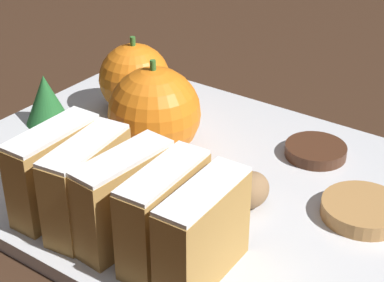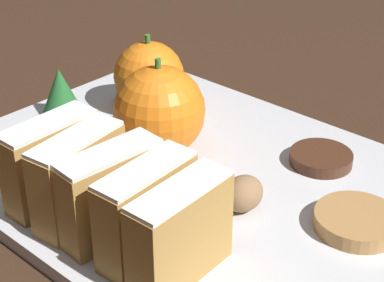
{
  "view_description": "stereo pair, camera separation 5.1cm",
  "coord_description": "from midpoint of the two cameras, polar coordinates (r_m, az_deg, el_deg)",
  "views": [
    {
      "loc": [
        -0.36,
        -0.26,
        0.29
      ],
      "look_at": [
        0.0,
        0.0,
        0.04
      ],
      "focal_mm": 60.0,
      "sensor_mm": 36.0,
      "label": 1
    },
    {
      "loc": [
        -0.33,
        -0.3,
        0.29
      ],
      "look_at": [
        0.0,
        0.0,
        0.04
      ],
      "focal_mm": 60.0,
      "sensor_mm": 36.0,
      "label": 2
    }
  ],
  "objects": [
    {
      "name": "stollen_slice_fourth",
      "position": [
        0.46,
        -12.43,
        -3.93
      ],
      "size": [
        0.08,
        0.04,
        0.07
      ],
      "color": "#B28442",
      "rests_on": "serving_platter"
    },
    {
      "name": "stollen_slice_third",
      "position": [
        0.44,
        -9.32,
        -5.19
      ],
      "size": [
        0.08,
        0.03,
        0.07
      ],
      "color": "#B28442",
      "rests_on": "serving_platter"
    },
    {
      "name": "walnut",
      "position": [
        0.48,
        2.16,
        -4.47
      ],
      "size": [
        0.03,
        0.03,
        0.03
      ],
      "color": "#8E6B47",
      "rests_on": "serving_platter"
    },
    {
      "name": "stollen_slice_front",
      "position": [
        0.4,
        -2.65,
        -8.31
      ],
      "size": [
        0.08,
        0.03,
        0.07
      ],
      "color": "#B28442",
      "rests_on": "serving_platter"
    },
    {
      "name": "orange_far",
      "position": [
        0.61,
        -7.51,
        5.45
      ],
      "size": [
        0.07,
        0.07,
        0.08
      ],
      "color": "orange",
      "rests_on": "serving_platter"
    },
    {
      "name": "gingerbread_cookie",
      "position": [
        0.48,
        12.05,
        -6.1
      ],
      "size": [
        0.06,
        0.06,
        0.01
      ],
      "color": "#B27F47",
      "rests_on": "serving_platter"
    },
    {
      "name": "stollen_slice_second",
      "position": [
        0.42,
        -5.96,
        -6.57
      ],
      "size": [
        0.08,
        0.03,
        0.07
      ],
      "color": "#B28442",
      "rests_on": "serving_platter"
    },
    {
      "name": "stollen_slice_fifth",
      "position": [
        0.48,
        -15.05,
        -2.63
      ],
      "size": [
        0.08,
        0.03,
        0.07
      ],
      "color": "#B28442",
      "rests_on": "serving_platter"
    },
    {
      "name": "ground_plane",
      "position": [
        0.53,
        -2.75,
        -4.03
      ],
      "size": [
        6.0,
        6.0,
        0.0
      ],
      "primitive_type": "plane",
      "color": "#382316"
    },
    {
      "name": "evergreen_sprig",
      "position": [
        0.61,
        -15.22,
        3.55
      ],
      "size": [
        0.04,
        0.04,
        0.05
      ],
      "color": "#23662D",
      "rests_on": "serving_platter"
    },
    {
      "name": "chocolate_cookie",
      "position": [
        0.55,
        8.36,
        -0.94
      ],
      "size": [
        0.05,
        0.05,
        0.01
      ],
      "color": "#472819",
      "rests_on": "serving_platter"
    },
    {
      "name": "serving_platter",
      "position": [
        0.53,
        -2.77,
        -3.49
      ],
      "size": [
        0.3,
        0.4,
        0.01
      ],
      "color": "silver",
      "rests_on": "ground_plane"
    },
    {
      "name": "orange_near",
      "position": [
        0.53,
        -6.08,
        2.44
      ],
      "size": [
        0.08,
        0.08,
        0.09
      ],
      "color": "orange",
      "rests_on": "serving_platter"
    }
  ]
}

